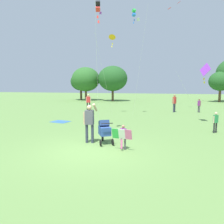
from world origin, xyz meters
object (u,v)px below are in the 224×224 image
Objects in this scene: person_adult_flyer at (89,120)px; kite_orange_delta at (134,14)px; stroller at (104,130)px; kite_blue_high at (112,38)px; person_red_shirt at (216,121)px; person_back_turned at (199,104)px; picnic_blanket at (60,122)px; kite_green_novelty at (205,71)px; kite_adult_black at (98,8)px; person_kid_running at (88,101)px; child_with_butterfly_kite at (123,135)px; person_sitting_far at (174,102)px.

kite_orange_delta is at bearing 87.53° from person_adult_flyer.
kite_blue_high is (-2.17, 8.91, 5.79)m from stroller.
person_red_shirt is at bearing 32.47° from person_adult_flyer.
kite_orange_delta is at bearing -145.04° from person_back_turned.
picnic_blanket is (-3.95, 4.47, -1.00)m from person_adult_flyer.
kite_green_novelty is at bearing -20.15° from kite_blue_high.
kite_adult_black is at bearing -94.10° from kite_orange_delta.
kite_orange_delta reaches higher than stroller.
picnic_blanket is at bearing 174.92° from person_red_shirt.
person_kid_running is (-10.02, 4.84, -2.45)m from kite_green_novelty.
picnic_blanket is at bearing -84.36° from person_kid_running.
child_with_butterfly_kite is 12.88m from person_sitting_far.
stroller is 12.40m from person_sitting_far.
kite_green_novelty is at bearing -73.19° from person_sitting_far.
child_with_butterfly_kite is 11.94m from kite_orange_delta.
kite_blue_high is 8.20m from picnic_blanket.
person_red_shirt is (7.19, -5.39, -5.74)m from kite_blue_high.
person_adult_flyer is 5.38m from kite_adult_black.
kite_blue_high is 5.62× the size of picnic_blanket.
stroller is 0.65× the size of person_sitting_far.
stroller is at bearing 144.31° from child_with_butterfly_kite.
person_adult_flyer is at bearing -80.42° from kite_blue_high.
kite_adult_black is at bearing -160.87° from person_red_shirt.
person_kid_running is at bearing 114.85° from kite_adult_black.
stroller is 13.50m from person_back_turned.
child_with_butterfly_kite is 0.58× the size of person_sitting_far.
kite_green_novelty reaches higher than stroller.
kite_adult_black is 7.54m from kite_blue_high.
kite_orange_delta is 7.16m from kite_green_novelty.
kite_orange_delta is 1.26× the size of kite_blue_high.
child_with_butterfly_kite is 13.45m from person_kid_running.
picnic_blanket is at bearing 131.50° from person_adult_flyer.
person_back_turned reaches higher than stroller.
child_with_butterfly_kite is 7.56m from picnic_blanket.
child_with_butterfly_kite is 0.56× the size of person_adult_flyer.
person_back_turned is at bearing 10.64° from person_sitting_far.
person_sitting_far is at bearing 44.97° from picnic_blanket.
person_kid_running is 1.37× the size of picnic_blanket.
person_adult_flyer is at bearing -147.53° from person_red_shirt.
kite_orange_delta reaches higher than person_red_shirt.
child_with_butterfly_kite is at bearing -42.30° from picnic_blanket.
person_kid_running is at bearing -173.39° from person_back_turned.
kite_blue_high is 6.66m from person_kid_running.
kite_adult_black is 7.86m from kite_green_novelty.
child_with_butterfly_kite is 0.15× the size of kite_blue_high.
kite_blue_high reaches higher than person_kid_running.
kite_blue_high reaches higher than child_with_butterfly_kite.
kite_green_novelty is 3.57× the size of person_red_shirt.
kite_blue_high is (-1.52, 9.00, 5.39)m from person_adult_flyer.
person_sitting_far is 1.30× the size of person_back_turned.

